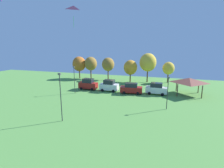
% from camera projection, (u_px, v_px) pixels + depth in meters
% --- Properties ---
extents(kite_flying_7, '(2.46, 2.35, 3.31)m').
position_uv_depth(kite_flying_7, '(74.00, 10.00, 32.13)').
color(kite_flying_7, purple).
extents(parked_car_leftmost, '(4.37, 2.06, 2.60)m').
position_uv_depth(parked_car_leftmost, '(88.00, 84.00, 41.22)').
color(parked_car_leftmost, maroon).
rests_on(parked_car_leftmost, ground).
extents(parked_car_second_from_left, '(4.18, 2.17, 2.61)m').
position_uv_depth(parked_car_second_from_left, '(109.00, 86.00, 39.70)').
color(parked_car_second_from_left, silver).
rests_on(parked_car_second_from_left, ground).
extents(parked_car_third_from_left, '(4.89, 2.50, 2.30)m').
position_uv_depth(parked_car_third_from_left, '(131.00, 88.00, 37.67)').
color(parked_car_third_from_left, maroon).
rests_on(parked_car_third_from_left, ground).
extents(parked_car_rightmost_in_row, '(4.41, 2.06, 2.50)m').
position_uv_depth(parked_car_rightmost_in_row, '(156.00, 89.00, 37.03)').
color(parked_car_rightmost_in_row, silver).
rests_on(parked_car_rightmost_in_row, ground).
extents(park_pavilion, '(5.87, 5.69, 3.60)m').
position_uv_depth(park_pavilion, '(189.00, 80.00, 36.45)').
color(park_pavilion, brown).
rests_on(park_pavilion, ground).
extents(light_post_0, '(0.36, 0.20, 6.68)m').
position_uv_depth(light_post_0, '(61.00, 95.00, 23.26)').
color(light_post_0, '#2D2D33').
rests_on(light_post_0, ground).
extents(light_post_1, '(0.36, 0.20, 5.88)m').
position_uv_depth(light_post_1, '(74.00, 78.00, 37.41)').
color(light_post_1, '#2D2D33').
rests_on(light_post_1, ground).
extents(light_post_2, '(0.36, 0.20, 5.37)m').
position_uv_depth(light_post_2, '(168.00, 91.00, 27.91)').
color(light_post_2, '#2D2D33').
rests_on(light_post_2, ground).
extents(treeline_tree_0, '(4.17, 4.17, 6.85)m').
position_uv_depth(treeline_tree_0, '(79.00, 64.00, 54.84)').
color(treeline_tree_0, brown).
rests_on(treeline_tree_0, ground).
extents(treeline_tree_1, '(3.84, 3.84, 6.82)m').
position_uv_depth(treeline_tree_1, '(91.00, 64.00, 54.06)').
color(treeline_tree_1, brown).
rests_on(treeline_tree_1, ground).
extents(treeline_tree_2, '(3.70, 3.70, 6.71)m').
position_uv_depth(treeline_tree_2, '(108.00, 64.00, 52.36)').
color(treeline_tree_2, brown).
rests_on(treeline_tree_2, ground).
extents(treeline_tree_3, '(3.78, 3.78, 6.24)m').
position_uv_depth(treeline_tree_3, '(130.00, 68.00, 49.17)').
color(treeline_tree_3, brown).
rests_on(treeline_tree_3, ground).
extents(treeline_tree_4, '(4.62, 4.62, 8.14)m').
position_uv_depth(treeline_tree_4, '(148.00, 62.00, 48.58)').
color(treeline_tree_4, brown).
rests_on(treeline_tree_4, ground).
extents(treeline_tree_5, '(3.20, 3.20, 5.81)m').
position_uv_depth(treeline_tree_5, '(168.00, 68.00, 48.20)').
color(treeline_tree_5, brown).
rests_on(treeline_tree_5, ground).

